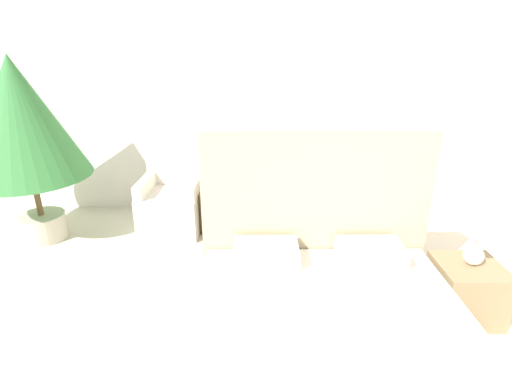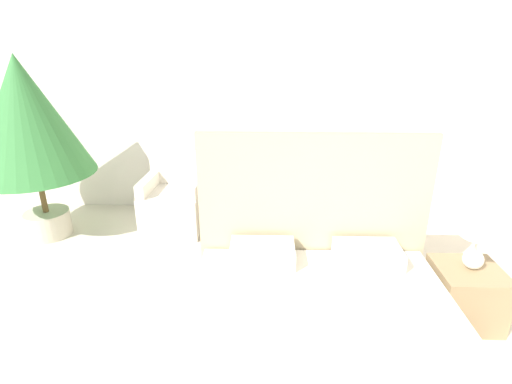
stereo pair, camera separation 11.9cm
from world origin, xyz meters
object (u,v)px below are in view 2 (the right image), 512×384
object	(u,v)px
bed	(326,354)
table_lamp	(479,232)
armchair_near_window_left	(174,205)
armchair_near_window_right	(259,206)
potted_palm	(27,120)
nightstand	(465,295)
side_table	(216,210)

from	to	relation	value
bed	table_lamp	world-z (taller)	bed
armchair_near_window_left	armchair_near_window_right	bearing A→B (deg)	3.60
bed	armchair_near_window_right	world-z (taller)	bed
armchair_near_window_left	potted_palm	bearing A→B (deg)	-167.87
bed	nightstand	world-z (taller)	bed
nightstand	bed	bearing A→B (deg)	-149.30
bed	armchair_near_window_left	size ratio (longest dim) A/B	2.52
nightstand	table_lamp	bearing A→B (deg)	54.64
armchair_near_window_right	table_lamp	bearing A→B (deg)	-42.35
table_lamp	armchair_near_window_right	bearing A→B (deg)	136.96
side_table	nightstand	bearing A→B (deg)	-35.93
armchair_near_window_right	bed	bearing A→B (deg)	-77.79
armchair_near_window_left	table_lamp	bearing A→B (deg)	-26.84
bed	potted_palm	bearing A→B (deg)	144.02
nightstand	side_table	world-z (taller)	side_table
armchair_near_window_left	side_table	world-z (taller)	armchair_near_window_left
potted_palm	nightstand	size ratio (longest dim) A/B	4.03
potted_palm	side_table	size ratio (longest dim) A/B	4.14
bed	potted_palm	size ratio (longest dim) A/B	1.12
nightstand	potted_palm	bearing A→B (deg)	161.36
table_lamp	potted_palm	bearing A→B (deg)	161.63
armchair_near_window_right	table_lamp	world-z (taller)	table_lamp
armchair_near_window_left	side_table	bearing A→B (deg)	1.44
armchair_near_window_left	nightstand	distance (m)	3.00
potted_palm	table_lamp	distance (m)	4.20
armchair_near_window_right	table_lamp	size ratio (longest dim) A/B	1.88
table_lamp	side_table	world-z (taller)	table_lamp
armchair_near_window_right	nightstand	size ratio (longest dim) A/B	1.79
potted_palm	table_lamp	bearing A→B (deg)	-18.37
armchair_near_window_left	table_lamp	size ratio (longest dim) A/B	1.88
armchair_near_window_left	side_table	distance (m)	0.48
armchair_near_window_left	table_lamp	xyz separation A→B (m)	(2.59, -1.52, 0.48)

